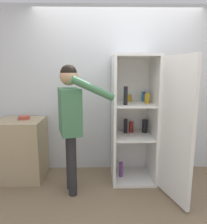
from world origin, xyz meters
name	(u,v)px	position (x,y,z in m)	size (l,w,h in m)	color
ground_plane	(122,200)	(0.00, 0.00, 0.00)	(12.00, 12.00, 0.00)	#7A664C
wall_back	(117,91)	(0.00, 0.98, 1.27)	(7.00, 0.06, 2.55)	silver
refrigerator	(141,120)	(0.30, 0.53, 0.90)	(0.82, 1.23, 1.80)	white
person	(71,114)	(-0.64, 0.23, 1.05)	(0.74, 0.55, 1.66)	#262628
counter	(22,149)	(-1.43, 0.64, 0.44)	(0.65, 0.58, 0.89)	tan
bowl	(24,118)	(-1.38, 0.68, 0.91)	(0.16, 0.16, 0.05)	#B24738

